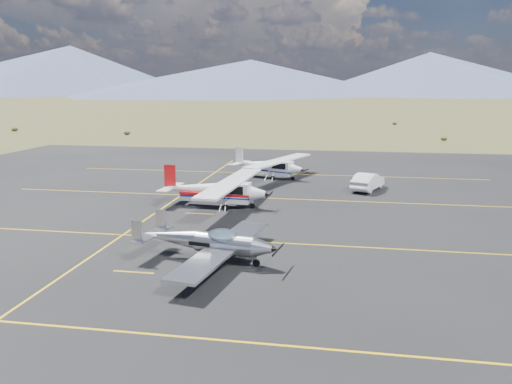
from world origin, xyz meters
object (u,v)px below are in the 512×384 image
(aircraft_low_wing, at_px, (210,242))
(aircraft_cessna, at_px, (216,189))
(aircraft_plain, at_px, (269,165))
(sedan, at_px, (368,181))

(aircraft_low_wing, relative_size, aircraft_cessna, 0.84)
(aircraft_plain, relative_size, sedan, 2.38)
(aircraft_low_wing, xyz_separation_m, aircraft_plain, (-0.42, 23.14, 0.21))
(aircraft_low_wing, height_order, aircraft_cessna, aircraft_cessna)
(aircraft_low_wing, bearing_deg, aircraft_cessna, 111.91)
(aircraft_low_wing, relative_size, sedan, 2.19)
(aircraft_plain, xyz_separation_m, sedan, (8.89, -4.18, -0.47))
(aircraft_low_wing, distance_m, sedan, 20.76)
(aircraft_cessna, distance_m, aircraft_plain, 12.14)
(aircraft_cessna, height_order, sedan, aircraft_cessna)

